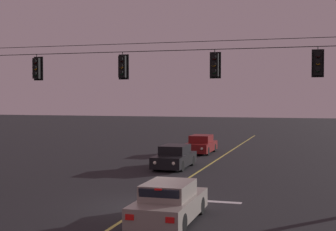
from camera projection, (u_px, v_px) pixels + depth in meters
ground_plane at (143, 207)px, 19.34m from camera, size 180.00×180.00×0.00m
lane_centre_stripe at (193, 175)px, 27.41m from camera, size 0.14×60.00×0.01m
stop_bar_paint at (201, 201)px, 20.55m from camera, size 3.40×0.36×0.01m
signal_span_assembly at (162, 104)px, 21.52m from camera, size 19.98×0.32×7.73m
traffic_light_leftmost at (37, 68)px, 23.17m from camera, size 0.48×0.41×1.22m
traffic_light_left_inner at (122, 67)px, 21.95m from camera, size 0.48×0.41×1.22m
traffic_light_centre at (215, 65)px, 20.78m from camera, size 0.48×0.41×1.22m
traffic_light_right_inner at (318, 63)px, 19.60m from camera, size 0.48×0.41×1.22m
car_waiting_near_lane at (169, 203)px, 17.07m from camera, size 1.80×4.33×1.39m
car_oncoming_lead at (174, 157)px, 30.19m from camera, size 1.80×4.42×1.39m
car_oncoming_trailing at (201, 145)px, 38.26m from camera, size 1.80×4.42×1.39m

